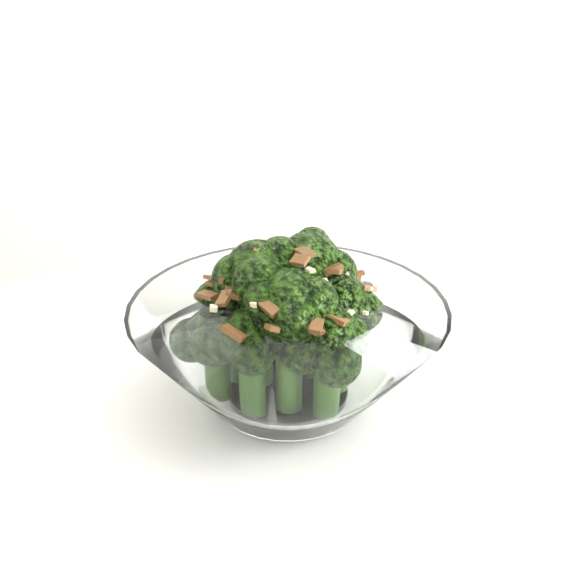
{
  "coord_description": "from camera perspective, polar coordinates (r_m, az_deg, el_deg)",
  "views": [
    {
      "loc": [
        -0.15,
        -0.18,
        1.0
      ],
      "look_at": [
        -0.14,
        0.17,
        0.83
      ],
      "focal_mm": 40.0,
      "sensor_mm": 36.0,
      "label": 1
    }
  ],
  "objects": [
    {
      "name": "table",
      "position": [
        0.44,
        20.34,
        -22.84
      ],
      "size": [
        1.41,
        1.18,
        0.75
      ],
      "color": "white",
      "rests_on": "ground"
    },
    {
      "name": "broccoli_dish",
      "position": [
        0.4,
        -0.04,
        -4.79
      ],
      "size": [
        0.2,
        0.2,
        0.11
      ],
      "color": "white",
      "rests_on": "table"
    }
  ]
}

